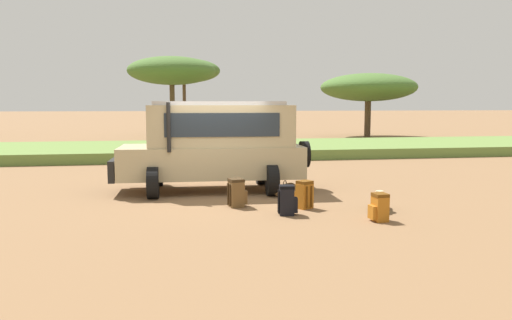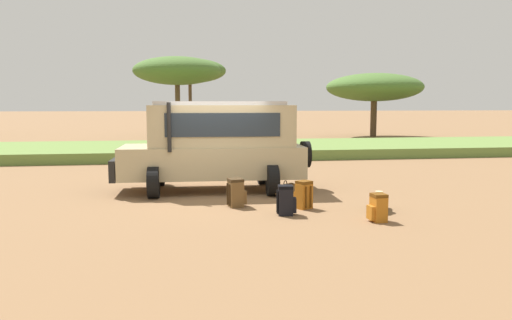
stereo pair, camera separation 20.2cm
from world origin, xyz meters
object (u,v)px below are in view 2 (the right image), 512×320
object	(u,v)px
backpack_beside_front_wheel	(236,193)
duffel_bag_low_black_case	(379,203)
backpack_outermost	(304,195)
acacia_tree_right_mid	(374,87)
duffel_bag_soft_canvas	(285,190)
backpack_cluster_center	(378,208)
acacia_tree_left_mid	(177,71)
backpack_near_rear_wheel	(286,201)
acacia_tree_centre_back	(190,71)
safari_vehicle	(216,144)

from	to	relation	value
backpack_beside_front_wheel	duffel_bag_low_black_case	size ratio (longest dim) A/B	0.75
backpack_outermost	acacia_tree_right_mid	world-z (taller)	acacia_tree_right_mid
duffel_bag_soft_canvas	backpack_cluster_center	bearing A→B (deg)	-69.09
acacia_tree_left_mid	acacia_tree_right_mid	bearing A→B (deg)	6.89
backpack_cluster_center	backpack_near_rear_wheel	size ratio (longest dim) A/B	0.89
acacia_tree_centre_back	acacia_tree_right_mid	distance (m)	14.09
backpack_beside_front_wheel	backpack_cluster_center	world-z (taller)	backpack_beside_front_wheel
backpack_cluster_center	acacia_tree_left_mid	xyz separation A→B (m)	(-3.94, 22.93, 4.17)
backpack_cluster_center	backpack_near_rear_wheel	distance (m)	1.92
backpack_cluster_center	duffel_bag_soft_canvas	size ratio (longest dim) A/B	0.80
acacia_tree_centre_back	backpack_near_rear_wheel	bearing A→B (deg)	-87.58
backpack_outermost	acacia_tree_centre_back	world-z (taller)	acacia_tree_centre_back
duffel_bag_soft_canvas	safari_vehicle	bearing A→B (deg)	150.19
safari_vehicle	acacia_tree_centre_back	world-z (taller)	acacia_tree_centre_back
acacia_tree_right_mid	acacia_tree_centre_back	bearing A→B (deg)	156.41
backpack_near_rear_wheel	safari_vehicle	bearing A→B (deg)	110.37
backpack_beside_front_wheel	acacia_tree_left_mid	world-z (taller)	acacia_tree_left_mid
acacia_tree_left_mid	backpack_cluster_center	bearing A→B (deg)	-80.25
duffel_bag_low_black_case	backpack_beside_front_wheel	bearing A→B (deg)	163.37
safari_vehicle	backpack_cluster_center	bearing A→B (deg)	-54.87
backpack_outermost	duffel_bag_low_black_case	size ratio (longest dim) A/B	0.73
duffel_bag_soft_canvas	backpack_near_rear_wheel	bearing A→B (deg)	-102.01
backpack_beside_front_wheel	backpack_outermost	size ratio (longest dim) A/B	1.03
safari_vehicle	acacia_tree_right_mid	distance (m)	24.22
safari_vehicle	backpack_outermost	xyz separation A→B (m)	(1.77, -2.71, -0.98)
backpack_near_rear_wheel	acacia_tree_right_mid	world-z (taller)	acacia_tree_right_mid
safari_vehicle	backpack_near_rear_wheel	bearing A→B (deg)	-69.63
acacia_tree_left_mid	backpack_beside_front_wheel	bearing A→B (deg)	-86.53
backpack_beside_front_wheel	backpack_outermost	distance (m)	1.56
safari_vehicle	acacia_tree_left_mid	distance (m)	19.04
acacia_tree_centre_back	backpack_outermost	bearing A→B (deg)	-86.45
backpack_near_rear_wheel	acacia_tree_left_mid	xyz separation A→B (m)	(-2.23, 22.05, 4.13)
safari_vehicle	backpack_outermost	distance (m)	3.38
duffel_bag_low_black_case	duffel_bag_soft_canvas	distance (m)	2.76
backpack_near_rear_wheel	duffel_bag_soft_canvas	bearing A→B (deg)	77.99
duffel_bag_low_black_case	duffel_bag_soft_canvas	bearing A→B (deg)	126.88
acacia_tree_left_mid	acacia_tree_right_mid	distance (m)	13.96
backpack_outermost	duffel_bag_soft_canvas	bearing A→B (deg)	91.54
backpack_cluster_center	backpack_near_rear_wheel	xyz separation A→B (m)	(-1.71, 0.87, 0.04)
backpack_outermost	acacia_tree_left_mid	size ratio (longest dim) A/B	0.12
acacia_tree_left_mid	acacia_tree_centre_back	xyz separation A→B (m)	(0.99, 7.28, 0.49)
backpack_near_rear_wheel	backpack_outermost	xyz separation A→B (m)	(0.54, 0.59, -0.00)
backpack_cluster_center	duffel_bag_low_black_case	size ratio (longest dim) A/B	0.65
safari_vehicle	duffel_bag_soft_canvas	xyz separation A→B (m)	(1.72, -0.99, -1.15)
backpack_near_rear_wheel	acacia_tree_centre_back	bearing A→B (deg)	92.42
backpack_cluster_center	backpack_outermost	xyz separation A→B (m)	(-1.17, 1.47, 0.03)
backpack_near_rear_wheel	acacia_tree_centre_back	world-z (taller)	acacia_tree_centre_back
acacia_tree_left_mid	duffel_bag_soft_canvas	bearing A→B (deg)	-82.15
acacia_tree_centre_back	acacia_tree_right_mid	size ratio (longest dim) A/B	0.86
safari_vehicle	acacia_tree_left_mid	bearing A→B (deg)	93.05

